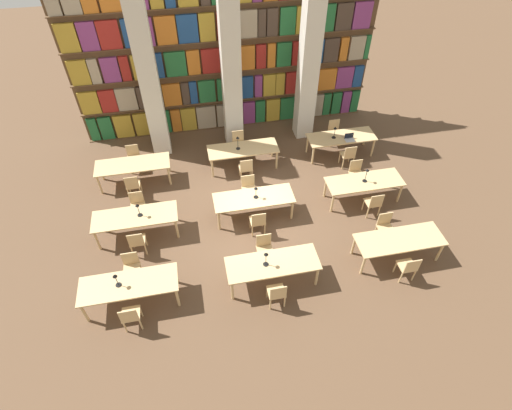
# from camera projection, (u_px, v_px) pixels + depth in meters

# --- Properties ---
(ground_plane) EXTENTS (40.00, 40.00, 0.00)m
(ground_plane) POSITION_uv_depth(u_px,v_px,m) (254.00, 215.00, 12.06)
(ground_plane) COLOR brown
(bookshelf_bank) EXTENTS (10.44, 0.35, 5.50)m
(bookshelf_bank) POSITION_uv_depth(u_px,v_px,m) (226.00, 57.00, 13.57)
(bookshelf_bank) COLOR brown
(bookshelf_bank) RESTS_ON ground_plane
(pillar_left) EXTENTS (0.60, 0.60, 6.00)m
(pillar_left) POSITION_uv_depth(u_px,v_px,m) (147.00, 71.00, 12.23)
(pillar_left) COLOR silver
(pillar_left) RESTS_ON ground_plane
(pillar_center) EXTENTS (0.60, 0.60, 6.00)m
(pillar_center) POSITION_uv_depth(u_px,v_px,m) (231.00, 63.00, 12.59)
(pillar_center) COLOR silver
(pillar_center) RESTS_ON ground_plane
(pillar_right) EXTENTS (0.60, 0.60, 6.00)m
(pillar_right) POSITION_uv_depth(u_px,v_px,m) (310.00, 56.00, 12.95)
(pillar_right) COLOR silver
(pillar_right) RESTS_ON ground_plane
(reading_table_0) EXTENTS (2.33, 0.84, 0.75)m
(reading_table_0) POSITION_uv_depth(u_px,v_px,m) (129.00, 286.00, 9.50)
(reading_table_0) COLOR tan
(reading_table_0) RESTS_ON ground_plane
(chair_0) EXTENTS (0.42, 0.40, 0.89)m
(chair_0) POSITION_uv_depth(u_px,v_px,m) (131.00, 316.00, 9.15)
(chair_0) COLOR tan
(chair_0) RESTS_ON ground_plane
(chair_1) EXTENTS (0.42, 0.40, 0.89)m
(chair_1) POSITION_uv_depth(u_px,v_px,m) (132.00, 267.00, 10.12)
(chair_1) COLOR tan
(chair_1) RESTS_ON ground_plane
(desk_lamp_0) EXTENTS (0.14, 0.14, 0.42)m
(desk_lamp_0) POSITION_uv_depth(u_px,v_px,m) (116.00, 278.00, 9.23)
(desk_lamp_0) COLOR black
(desk_lamp_0) RESTS_ON reading_table_0
(reading_table_1) EXTENTS (2.33, 0.84, 0.75)m
(reading_table_1) POSITION_uv_depth(u_px,v_px,m) (273.00, 265.00, 9.94)
(reading_table_1) COLOR tan
(reading_table_1) RESTS_ON ground_plane
(chair_2) EXTENTS (0.42, 0.40, 0.89)m
(chair_2) POSITION_uv_depth(u_px,v_px,m) (277.00, 293.00, 9.58)
(chair_2) COLOR tan
(chair_2) RESTS_ON ground_plane
(chair_3) EXTENTS (0.42, 0.40, 0.89)m
(chair_3) POSITION_uv_depth(u_px,v_px,m) (265.00, 248.00, 10.55)
(chair_3) COLOR tan
(chair_3) RESTS_ON ground_plane
(desk_lamp_1) EXTENTS (0.14, 0.14, 0.46)m
(desk_lamp_1) POSITION_uv_depth(u_px,v_px,m) (266.00, 257.00, 9.63)
(desk_lamp_1) COLOR black
(desk_lamp_1) RESTS_ON reading_table_1
(reading_table_2) EXTENTS (2.33, 0.84, 0.75)m
(reading_table_2) POSITION_uv_depth(u_px,v_px,m) (399.00, 241.00, 10.48)
(reading_table_2) COLOR tan
(reading_table_2) RESTS_ON ground_plane
(chair_4) EXTENTS (0.42, 0.40, 0.89)m
(chair_4) POSITION_uv_depth(u_px,v_px,m) (408.00, 267.00, 10.12)
(chair_4) COLOR tan
(chair_4) RESTS_ON ground_plane
(chair_5) EXTENTS (0.42, 0.40, 0.89)m
(chair_5) POSITION_uv_depth(u_px,v_px,m) (385.00, 226.00, 11.09)
(chair_5) COLOR tan
(chair_5) RESTS_ON ground_plane
(reading_table_3) EXTENTS (2.33, 0.84, 0.75)m
(reading_table_3) POSITION_uv_depth(u_px,v_px,m) (135.00, 218.00, 11.06)
(reading_table_3) COLOR tan
(reading_table_3) RESTS_ON ground_plane
(chair_6) EXTENTS (0.42, 0.40, 0.89)m
(chair_6) POSITION_uv_depth(u_px,v_px,m) (137.00, 241.00, 10.71)
(chair_6) COLOR tan
(chair_6) RESTS_ON ground_plane
(chair_7) EXTENTS (0.42, 0.40, 0.89)m
(chair_7) POSITION_uv_depth(u_px,v_px,m) (138.00, 205.00, 11.68)
(chair_7) COLOR tan
(chair_7) RESTS_ON ground_plane
(desk_lamp_2) EXTENTS (0.14, 0.14, 0.44)m
(desk_lamp_2) POSITION_uv_depth(u_px,v_px,m) (138.00, 208.00, 10.82)
(desk_lamp_2) COLOR black
(desk_lamp_2) RESTS_ON reading_table_3
(reading_table_4) EXTENTS (2.33, 0.84, 0.75)m
(reading_table_4) POSITION_uv_depth(u_px,v_px,m) (254.00, 199.00, 11.58)
(reading_table_4) COLOR tan
(reading_table_4) RESTS_ON ground_plane
(chair_8) EXTENTS (0.42, 0.40, 0.89)m
(chair_8) POSITION_uv_depth(u_px,v_px,m) (258.00, 221.00, 11.23)
(chair_8) COLOR tan
(chair_8) RESTS_ON ground_plane
(chair_9) EXTENTS (0.42, 0.40, 0.89)m
(chair_9) POSITION_uv_depth(u_px,v_px,m) (249.00, 188.00, 12.20)
(chair_9) COLOR tan
(chair_9) RESTS_ON ground_plane
(desk_lamp_3) EXTENTS (0.14, 0.14, 0.40)m
(desk_lamp_3) POSITION_uv_depth(u_px,v_px,m) (256.00, 190.00, 11.35)
(desk_lamp_3) COLOR black
(desk_lamp_3) RESTS_ON reading_table_4
(reading_table_5) EXTENTS (2.33, 0.84, 0.75)m
(reading_table_5) POSITION_uv_depth(u_px,v_px,m) (364.00, 183.00, 12.09)
(reading_table_5) COLOR tan
(reading_table_5) RESTS_ON ground_plane
(chair_10) EXTENTS (0.42, 0.40, 0.89)m
(chair_10) POSITION_uv_depth(u_px,v_px,m) (374.00, 203.00, 11.74)
(chair_10) COLOR tan
(chair_10) RESTS_ON ground_plane
(chair_11) EXTENTS (0.42, 0.40, 0.89)m
(chair_11) POSITION_uv_depth(u_px,v_px,m) (356.00, 173.00, 12.71)
(chair_11) COLOR tan
(chair_11) RESTS_ON ground_plane
(desk_lamp_4) EXTENTS (0.14, 0.14, 0.48)m
(desk_lamp_4) POSITION_uv_depth(u_px,v_px,m) (367.00, 173.00, 11.80)
(desk_lamp_4) COLOR black
(desk_lamp_4) RESTS_ON reading_table_5
(reading_table_6) EXTENTS (2.33, 0.84, 0.75)m
(reading_table_6) POSITION_uv_depth(u_px,v_px,m) (133.00, 166.00, 12.66)
(reading_table_6) COLOR tan
(reading_table_6) RESTS_ON ground_plane
(chair_12) EXTENTS (0.42, 0.40, 0.89)m
(chair_12) POSITION_uv_depth(u_px,v_px,m) (133.00, 185.00, 12.30)
(chair_12) COLOR tan
(chair_12) RESTS_ON ground_plane
(chair_13) EXTENTS (0.42, 0.40, 0.89)m
(chair_13) POSITION_uv_depth(u_px,v_px,m) (134.00, 157.00, 13.27)
(chair_13) COLOR tan
(chair_13) RESTS_ON ground_plane
(reading_table_7) EXTENTS (2.33, 0.84, 0.75)m
(reading_table_7) POSITION_uv_depth(u_px,v_px,m) (243.00, 150.00, 13.23)
(reading_table_7) COLOR tan
(reading_table_7) RESTS_ON ground_plane
(chair_14) EXTENTS (0.42, 0.40, 0.89)m
(chair_14) POSITION_uv_depth(u_px,v_px,m) (246.00, 168.00, 12.87)
(chair_14) COLOR tan
(chair_14) RESTS_ON ground_plane
(chair_15) EXTENTS (0.42, 0.40, 0.89)m
(chair_15) POSITION_uv_depth(u_px,v_px,m) (239.00, 142.00, 13.84)
(chair_15) COLOR tan
(chair_15) RESTS_ON ground_plane
(desk_lamp_5) EXTENTS (0.14, 0.14, 0.49)m
(desk_lamp_5) POSITION_uv_depth(u_px,v_px,m) (238.00, 141.00, 12.93)
(desk_lamp_5) COLOR black
(desk_lamp_5) RESTS_ON reading_table_7
(reading_table_8) EXTENTS (2.33, 0.84, 0.75)m
(reading_table_8) POSITION_uv_depth(u_px,v_px,m) (341.00, 138.00, 13.70)
(reading_table_8) COLOR tan
(reading_table_8) RESTS_ON ground_plane
(chair_16) EXTENTS (0.42, 0.40, 0.89)m
(chair_16) POSITION_uv_depth(u_px,v_px,m) (348.00, 155.00, 13.35)
(chair_16) COLOR tan
(chair_16) RESTS_ON ground_plane
(chair_17) EXTENTS (0.42, 0.40, 0.89)m
(chair_17) POSITION_uv_depth(u_px,v_px,m) (334.00, 131.00, 14.32)
(chair_17) COLOR tan
(chair_17) RESTS_ON ground_plane
(desk_lamp_6) EXTENTS (0.14, 0.14, 0.44)m
(desk_lamp_6) POSITION_uv_depth(u_px,v_px,m) (335.00, 131.00, 13.39)
(desk_lamp_6) COLOR black
(desk_lamp_6) RESTS_ON reading_table_8
(laptop) EXTENTS (0.32, 0.22, 0.21)m
(laptop) POSITION_uv_depth(u_px,v_px,m) (350.00, 139.00, 13.49)
(laptop) COLOR silver
(laptop) RESTS_ON reading_table_8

